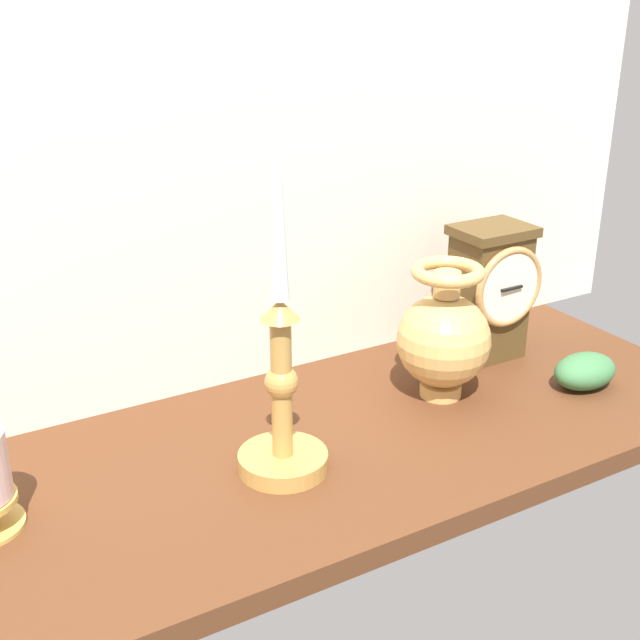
% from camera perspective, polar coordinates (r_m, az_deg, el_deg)
% --- Properties ---
extents(ground_plane, '(1.00, 0.36, 0.02)m').
position_cam_1_polar(ground_plane, '(0.90, -0.28, -9.01)').
color(ground_plane, '#532E19').
extents(back_wall, '(1.20, 0.02, 0.65)m').
position_cam_1_polar(back_wall, '(0.94, -6.10, 14.18)').
color(back_wall, silver).
rests_on(back_wall, ground_plane).
extents(mantel_clock, '(0.10, 0.08, 0.17)m').
position_cam_1_polar(mantel_clock, '(1.08, 11.64, 1.98)').
color(mantel_clock, '#513B1C').
rests_on(mantel_clock, ground_plane).
extents(candlestick_tall_left, '(0.09, 0.09, 0.39)m').
position_cam_1_polar(candlestick_tall_left, '(0.80, -2.67, -4.00)').
color(candlestick_tall_left, '#BA8B43').
rests_on(candlestick_tall_left, ground_plane).
extents(brass_vase_bulbous, '(0.11, 0.11, 0.16)m').
position_cam_1_polar(brass_vase_bulbous, '(0.97, 8.50, -1.10)').
color(brass_vase_bulbous, tan).
rests_on(brass_vase_bulbous, ground_plane).
extents(ivy_sprig, '(0.08, 0.06, 0.04)m').
position_cam_1_polar(ivy_sprig, '(1.05, 17.73, -3.36)').
color(ivy_sprig, '#3A7041').
rests_on(ivy_sprig, ground_plane).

